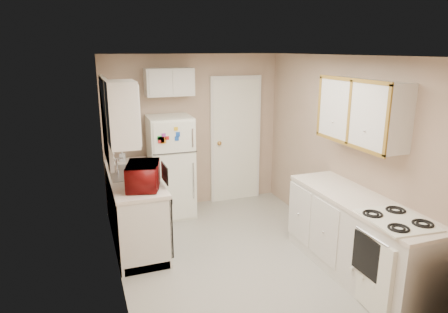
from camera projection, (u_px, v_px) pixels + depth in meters
name	position (u px, v px, depth m)	size (l,w,h in m)	color
floor	(238.00, 257.00, 4.90)	(3.80, 3.80, 0.00)	beige
ceiling	(240.00, 56.00, 4.27)	(3.80, 3.80, 0.00)	white
wall_left	(114.00, 176.00, 4.12)	(3.80, 3.80, 0.00)	tan
wall_right	(341.00, 152.00, 5.05)	(3.80, 3.80, 0.00)	tan
wall_back	(194.00, 132.00, 6.31)	(2.80, 2.80, 0.00)	tan
wall_front	(338.00, 232.00, 2.86)	(2.80, 2.80, 0.00)	tan
left_counter	(135.00, 208.00, 5.24)	(0.60, 1.80, 0.90)	silver
dishwasher	(166.00, 220.00, 4.78)	(0.03, 0.58, 0.72)	black
sink	(132.00, 175.00, 5.26)	(0.54, 0.74, 0.16)	gray
microwave	(143.00, 175.00, 4.62)	(0.29, 0.53, 0.35)	maroon
soap_bottle	(122.00, 154.00, 5.74)	(0.07, 0.08, 0.16)	silver
window_blinds	(107.00, 121.00, 4.99)	(0.10, 0.98, 1.08)	silver
upper_cabinet_left	(122.00, 114.00, 4.22)	(0.30, 0.45, 0.70)	silver
refrigerator	(171.00, 167.00, 5.97)	(0.63, 0.61, 1.53)	white
cabinet_over_fridge	(169.00, 82.00, 5.83)	(0.70, 0.30, 0.40)	silver
interior_door	(236.00, 140.00, 6.55)	(0.86, 0.06, 2.08)	white
right_counter	(357.00, 237.00, 4.42)	(0.60, 2.00, 0.90)	silver
stove	(391.00, 268.00, 3.90)	(0.53, 0.65, 0.79)	white
upper_cabinet_right	(362.00, 112.00, 4.39)	(0.30, 1.20, 0.70)	silver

